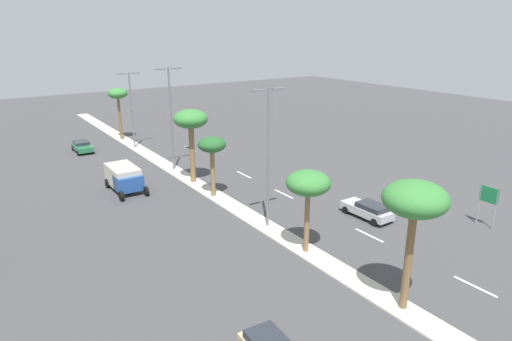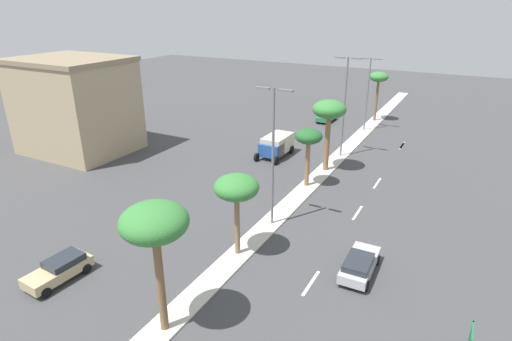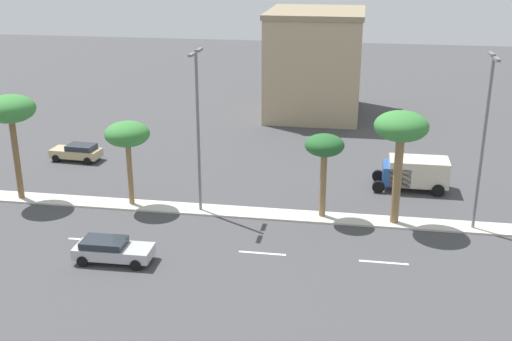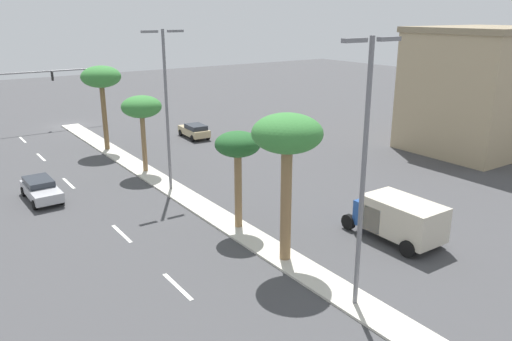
# 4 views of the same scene
# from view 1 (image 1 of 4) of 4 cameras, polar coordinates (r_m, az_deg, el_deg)

# --- Properties ---
(ground_plane) EXTENTS (160.00, 160.00, 0.00)m
(ground_plane) POSITION_cam_1_polar(r_m,az_deg,el_deg) (41.01, -4.22, -3.86)
(ground_plane) COLOR #424244
(median_curb) EXTENTS (1.80, 83.72, 0.12)m
(median_curb) POSITION_cam_1_polar(r_m,az_deg,el_deg) (48.83, -9.67, -0.42)
(median_curb) COLOR beige
(median_curb) RESTS_ON ground
(lane_stripe_near) EXTENTS (0.20, 2.80, 0.01)m
(lane_stripe_near) POSITION_cam_1_polar(r_m,az_deg,el_deg) (31.20, 26.11, -13.11)
(lane_stripe_near) COLOR silver
(lane_stripe_near) RESTS_ON ground
(lane_stripe_mid) EXTENTS (0.20, 2.80, 0.01)m
(lane_stripe_mid) POSITION_cam_1_polar(r_m,az_deg,el_deg) (35.43, 14.22, -8.00)
(lane_stripe_mid) COLOR silver
(lane_stripe_mid) RESTS_ON ground
(lane_stripe_trailing) EXTENTS (0.20, 2.80, 0.01)m
(lane_stripe_trailing) POSITION_cam_1_polar(r_m,az_deg,el_deg) (42.63, 3.53, -2.99)
(lane_stripe_trailing) COLOR silver
(lane_stripe_trailing) RESTS_ON ground
(lane_stripe_rear) EXTENTS (0.20, 2.80, 0.01)m
(lane_stripe_rear) POSITION_cam_1_polar(r_m,az_deg,el_deg) (48.06, -1.56, -0.53)
(lane_stripe_rear) COLOR silver
(lane_stripe_rear) RESTS_ON ground
(lane_stripe_center) EXTENTS (0.20, 2.80, 0.01)m
(lane_stripe_center) POSITION_cam_1_polar(r_m,az_deg,el_deg) (58.93, -8.33, 2.74)
(lane_stripe_center) COLOR silver
(lane_stripe_center) RESTS_ON ground
(lane_stripe_right) EXTENTS (0.20, 2.80, 0.01)m
(lane_stripe_right) POSITION_cam_1_polar(r_m,az_deg,el_deg) (59.16, -8.44, 2.79)
(lane_stripe_right) COLOR silver
(lane_stripe_right) RESTS_ON ground
(directional_road_sign) EXTENTS (0.10, 1.48, 3.29)m
(directional_road_sign) POSITION_cam_1_polar(r_m,az_deg,el_deg) (39.39, 27.48, -3.19)
(directional_road_sign) COLOR gray
(directional_road_sign) RESTS_ON ground
(palm_tree_outboard) EXTENTS (3.43, 3.43, 7.44)m
(palm_tree_outboard) POSITION_cam_1_polar(r_m,az_deg,el_deg) (24.65, 19.58, -3.77)
(palm_tree_outboard) COLOR brown
(palm_tree_outboard) RESTS_ON median_curb
(palm_tree_trailing) EXTENTS (3.03, 3.03, 5.88)m
(palm_tree_trailing) POSITION_cam_1_polar(r_m,az_deg,el_deg) (30.13, 6.67, -1.77)
(palm_tree_trailing) COLOR olive
(palm_tree_trailing) RESTS_ON median_curb
(palm_tree_left) EXTENTS (2.55, 2.55, 5.60)m
(palm_tree_left) POSITION_cam_1_polar(r_m,az_deg,el_deg) (40.60, -5.63, 3.02)
(palm_tree_left) COLOR olive
(palm_tree_left) RESTS_ON median_curb
(palm_tree_center) EXTENTS (3.38, 3.38, 7.38)m
(palm_tree_center) POSITION_cam_1_polar(r_m,az_deg,el_deg) (44.46, -8.31, 6.19)
(palm_tree_center) COLOR olive
(palm_tree_center) RESTS_ON median_curb
(palm_tree_mid) EXTENTS (2.65, 2.65, 7.12)m
(palm_tree_mid) POSITION_cam_1_polar(r_m,az_deg,el_deg) (64.80, -17.19, 9.15)
(palm_tree_mid) COLOR brown
(palm_tree_mid) RESTS_ON median_curb
(street_lamp_mid) EXTENTS (2.90, 0.24, 10.82)m
(street_lamp_mid) POSITION_cam_1_polar(r_m,az_deg,el_deg) (33.60, 1.54, 2.78)
(street_lamp_mid) COLOR slate
(street_lamp_mid) RESTS_ON median_curb
(street_lamp_trailing) EXTENTS (2.90, 0.24, 11.04)m
(street_lamp_trailing) POSITION_cam_1_polar(r_m,az_deg,el_deg) (48.87, -10.81, 7.33)
(street_lamp_trailing) COLOR slate
(street_lamp_trailing) RESTS_ON median_curb
(street_lamp_outboard) EXTENTS (2.90, 0.24, 9.66)m
(street_lamp_outboard) POSITION_cam_1_polar(r_m,az_deg,el_deg) (59.59, -15.61, 8.13)
(street_lamp_outboard) COLOR slate
(street_lamp_outboard) RESTS_ON median_curb
(sedan_green_leading) EXTENTS (2.03, 4.03, 1.30)m
(sedan_green_leading) POSITION_cam_1_polar(r_m,az_deg,el_deg) (60.93, -21.25, 2.89)
(sedan_green_leading) COLOR #287047
(sedan_green_leading) RESTS_ON ground
(sedan_silver_center) EXTENTS (1.96, 4.48, 1.34)m
(sedan_silver_center) POSITION_cam_1_polar(r_m,az_deg,el_deg) (38.22, 14.07, -4.84)
(sedan_silver_center) COLOR #B2B2B7
(sedan_silver_center) RESTS_ON ground
(box_truck) EXTENTS (2.64, 5.43, 2.36)m
(box_truck) POSITION_cam_1_polar(r_m,az_deg,el_deg) (44.79, -16.39, -0.90)
(box_truck) COLOR #234C99
(box_truck) RESTS_ON ground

